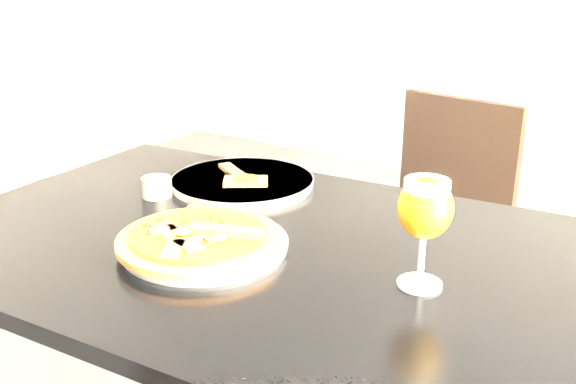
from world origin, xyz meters
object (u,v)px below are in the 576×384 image
Objects in this scene: pizza at (200,238)px; beer_glass at (425,209)px; chair_far at (431,233)px; dining_table at (252,281)px.

pizza is 0.39m from beer_glass.
beer_glass is (0.30, -0.81, 0.41)m from chair_far.
chair_far is 0.96m from pizza.
chair_far reaches higher than pizza.
pizza reaches higher than dining_table.
pizza is (-0.04, -0.09, 0.12)m from dining_table.
chair_far is 0.96m from beer_glass.
chair_far is 2.98× the size of pizza.
beer_glass reaches higher than pizza.
dining_table is at bearing -179.17° from beer_glass.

